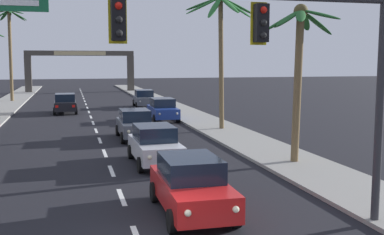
{
  "coord_description": "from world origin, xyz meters",
  "views": [
    {
      "loc": [
        -1.54,
        -10.23,
        4.47
      ],
      "look_at": [
        3.18,
        8.0,
        2.2
      ],
      "focal_mm": 44.17,
      "sensor_mm": 36.0,
      "label": 1
    }
  ],
  "objects_px": {
    "sedan_third_in_queue": "(155,145)",
    "palm_right_third": "(221,26)",
    "sedan_oncoming_far": "(65,103)",
    "sedan_lead_at_stop_bar": "(191,185)",
    "sedan_parked_mid_kerb": "(144,98)",
    "palm_right_second": "(299,49)",
    "sedan_parked_nearest_kerb": "(163,109)",
    "traffic_signal_mast": "(266,46)",
    "sedan_fifth_in_queue": "(135,124)",
    "town_gateway_arch": "(80,65)",
    "palm_left_farthest": "(10,35)"
  },
  "relations": [
    {
      "from": "sedan_third_in_queue",
      "to": "palm_right_third",
      "type": "relative_size",
      "value": 0.52
    },
    {
      "from": "traffic_signal_mast",
      "to": "palm_right_third",
      "type": "height_order",
      "value": "palm_right_third"
    },
    {
      "from": "sedan_third_in_queue",
      "to": "town_gateway_arch",
      "type": "bearing_deg",
      "value": 92.26
    },
    {
      "from": "traffic_signal_mast",
      "to": "sedan_third_in_queue",
      "type": "relative_size",
      "value": 2.35
    },
    {
      "from": "sedan_fifth_in_queue",
      "to": "sedan_parked_mid_kerb",
      "type": "distance_m",
      "value": 18.51
    },
    {
      "from": "sedan_oncoming_far",
      "to": "palm_right_second",
      "type": "height_order",
      "value": "palm_right_second"
    },
    {
      "from": "sedan_lead_at_stop_bar",
      "to": "sedan_third_in_queue",
      "type": "height_order",
      "value": "same"
    },
    {
      "from": "traffic_signal_mast",
      "to": "sedan_fifth_in_queue",
      "type": "relative_size",
      "value": 2.36
    },
    {
      "from": "palm_right_third",
      "to": "town_gateway_arch",
      "type": "bearing_deg",
      "value": 100.84
    },
    {
      "from": "sedan_fifth_in_queue",
      "to": "sedan_lead_at_stop_bar",
      "type": "bearing_deg",
      "value": -90.87
    },
    {
      "from": "traffic_signal_mast",
      "to": "sedan_third_in_queue",
      "type": "height_order",
      "value": "traffic_signal_mast"
    },
    {
      "from": "traffic_signal_mast",
      "to": "sedan_third_in_queue",
      "type": "distance_m",
      "value": 9.97
    },
    {
      "from": "sedan_oncoming_far",
      "to": "palm_right_third",
      "type": "xyz_separation_m",
      "value": [
        9.75,
        -13.04,
        5.79
      ]
    },
    {
      "from": "sedan_oncoming_far",
      "to": "sedan_parked_nearest_kerb",
      "type": "bearing_deg",
      "value": -45.21
    },
    {
      "from": "sedan_fifth_in_queue",
      "to": "palm_right_third",
      "type": "distance_m",
      "value": 8.37
    },
    {
      "from": "palm_left_farthest",
      "to": "palm_right_second",
      "type": "xyz_separation_m",
      "value": [
        15.47,
        -36.1,
        -2.21
      ]
    },
    {
      "from": "sedan_fifth_in_queue",
      "to": "palm_right_third",
      "type": "relative_size",
      "value": 0.52
    },
    {
      "from": "sedan_parked_mid_kerb",
      "to": "sedan_fifth_in_queue",
      "type": "bearing_deg",
      "value": -100.37
    },
    {
      "from": "sedan_fifth_in_queue",
      "to": "sedan_parked_nearest_kerb",
      "type": "xyz_separation_m",
      "value": [
        3.12,
        7.72,
        0.0
      ]
    },
    {
      "from": "sedan_lead_at_stop_bar",
      "to": "palm_left_farthest",
      "type": "xyz_separation_m",
      "value": [
        -9.41,
        41.38,
        6.31
      ]
    },
    {
      "from": "palm_right_second",
      "to": "sedan_lead_at_stop_bar",
      "type": "bearing_deg",
      "value": -138.93
    },
    {
      "from": "traffic_signal_mast",
      "to": "town_gateway_arch",
      "type": "height_order",
      "value": "traffic_signal_mast"
    },
    {
      "from": "sedan_lead_at_stop_bar",
      "to": "sedan_parked_mid_kerb",
      "type": "xyz_separation_m",
      "value": [
        3.54,
        31.97,
        0.0
      ]
    },
    {
      "from": "sedan_parked_mid_kerb",
      "to": "palm_right_second",
      "type": "distance_m",
      "value": 27.12
    },
    {
      "from": "sedan_fifth_in_queue",
      "to": "palm_left_farthest",
      "type": "height_order",
      "value": "palm_left_farthest"
    },
    {
      "from": "traffic_signal_mast",
      "to": "sedan_oncoming_far",
      "type": "bearing_deg",
      "value": 99.45
    },
    {
      "from": "sedan_parked_nearest_kerb",
      "to": "palm_right_second",
      "type": "relative_size",
      "value": 0.65
    },
    {
      "from": "sedan_fifth_in_queue",
      "to": "town_gateway_arch",
      "type": "bearing_deg",
      "value": 92.72
    },
    {
      "from": "sedan_fifth_in_queue",
      "to": "sedan_parked_nearest_kerb",
      "type": "distance_m",
      "value": 8.32
    },
    {
      "from": "palm_right_third",
      "to": "palm_left_farthest",
      "type": "bearing_deg",
      "value": 120.81
    },
    {
      "from": "sedan_parked_nearest_kerb",
      "to": "sedan_lead_at_stop_bar",
      "type": "bearing_deg",
      "value": -98.8
    },
    {
      "from": "sedan_lead_at_stop_bar",
      "to": "sedan_oncoming_far",
      "type": "bearing_deg",
      "value": 97.52
    },
    {
      "from": "traffic_signal_mast",
      "to": "sedan_lead_at_stop_bar",
      "type": "height_order",
      "value": "traffic_signal_mast"
    },
    {
      "from": "sedan_lead_at_stop_bar",
      "to": "sedan_third_in_queue",
      "type": "bearing_deg",
      "value": 88.82
    },
    {
      "from": "sedan_fifth_in_queue",
      "to": "palm_left_farthest",
      "type": "bearing_deg",
      "value": 109.2
    },
    {
      "from": "sedan_fifth_in_queue",
      "to": "sedan_parked_mid_kerb",
      "type": "bearing_deg",
      "value": 79.63
    },
    {
      "from": "sedan_parked_mid_kerb",
      "to": "palm_left_farthest",
      "type": "distance_m",
      "value": 17.21
    },
    {
      "from": "sedan_oncoming_far",
      "to": "palm_right_second",
      "type": "relative_size",
      "value": 0.65
    },
    {
      "from": "sedan_fifth_in_queue",
      "to": "palm_left_farthest",
      "type": "distance_m",
      "value": 29.92
    },
    {
      "from": "palm_right_second",
      "to": "palm_right_third",
      "type": "distance_m",
      "value": 10.46
    },
    {
      "from": "sedan_third_in_queue",
      "to": "palm_right_third",
      "type": "bearing_deg",
      "value": 56.26
    },
    {
      "from": "sedan_parked_nearest_kerb",
      "to": "palm_right_third",
      "type": "distance_m",
      "value": 8.66
    },
    {
      "from": "palm_right_third",
      "to": "traffic_signal_mast",
      "type": "bearing_deg",
      "value": -104.57
    },
    {
      "from": "sedan_lead_at_stop_bar",
      "to": "palm_right_third",
      "type": "bearing_deg",
      "value": 69.07
    },
    {
      "from": "sedan_fifth_in_queue",
      "to": "sedan_oncoming_far",
      "type": "relative_size",
      "value": 1.0
    },
    {
      "from": "sedan_parked_nearest_kerb",
      "to": "palm_right_third",
      "type": "height_order",
      "value": "palm_right_third"
    },
    {
      "from": "sedan_third_in_queue",
      "to": "sedan_oncoming_far",
      "type": "bearing_deg",
      "value": 100.22
    },
    {
      "from": "town_gateway_arch",
      "to": "palm_left_farthest",
      "type": "bearing_deg",
      "value": -117.15
    },
    {
      "from": "sedan_parked_mid_kerb",
      "to": "palm_right_third",
      "type": "bearing_deg",
      "value": -81.58
    },
    {
      "from": "palm_left_farthest",
      "to": "palm_right_second",
      "type": "bearing_deg",
      "value": -66.8
    }
  ]
}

